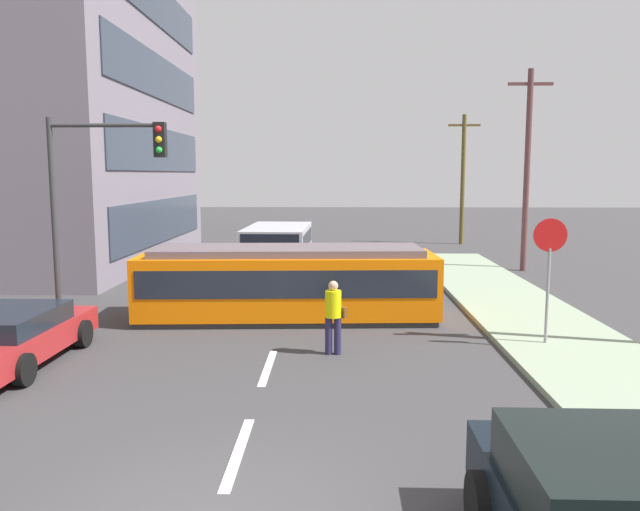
% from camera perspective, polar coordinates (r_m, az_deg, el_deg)
% --- Properties ---
extents(ground_plane, '(120.00, 120.00, 0.00)m').
position_cam_1_polar(ground_plane, '(17.12, -3.33, -6.13)').
color(ground_plane, '#3A393B').
extents(sidewalk_curb_right, '(3.20, 36.00, 0.14)m').
position_cam_1_polar(sidewalk_curb_right, '(14.25, 23.95, -9.28)').
color(sidewalk_curb_right, gray).
rests_on(sidewalk_curb_right, ground).
extents(lane_stripe_1, '(0.16, 2.40, 0.01)m').
position_cam_1_polar(lane_stripe_1, '(9.58, -7.47, -17.35)').
color(lane_stripe_1, silver).
rests_on(lane_stripe_1, ground).
extents(lane_stripe_2, '(0.16, 2.40, 0.01)m').
position_cam_1_polar(lane_stripe_2, '(13.28, -4.78, -10.15)').
color(lane_stripe_2, silver).
rests_on(lane_stripe_2, ground).
extents(lane_stripe_3, '(0.16, 2.40, 0.01)m').
position_cam_1_polar(lane_stripe_3, '(23.48, -2.02, -2.40)').
color(lane_stripe_3, silver).
rests_on(lane_stripe_3, ground).
extents(lane_stripe_4, '(0.16, 2.40, 0.01)m').
position_cam_1_polar(lane_stripe_4, '(29.40, -1.32, -0.40)').
color(lane_stripe_4, silver).
rests_on(lane_stripe_4, ground).
extents(streetcar_tram, '(8.26, 2.92, 2.02)m').
position_cam_1_polar(streetcar_tram, '(17.40, -2.95, -2.40)').
color(streetcar_tram, orange).
rests_on(streetcar_tram, ground).
extents(city_bus, '(2.66, 5.38, 1.84)m').
position_cam_1_polar(city_bus, '(26.37, -3.87, 0.97)').
color(city_bus, '#A6A5B2').
rests_on(city_bus, ground).
extents(pedestrian_crossing, '(0.50, 0.36, 1.67)m').
position_cam_1_polar(pedestrian_crossing, '(13.96, 1.24, -5.27)').
color(pedestrian_crossing, '#272247').
rests_on(pedestrian_crossing, ground).
extents(parked_sedan_mid, '(2.10, 4.55, 1.19)m').
position_cam_1_polar(parked_sedan_mid, '(14.79, -26.26, -6.59)').
color(parked_sedan_mid, '#A32224').
rests_on(parked_sedan_mid, ground).
extents(stop_sign, '(0.76, 0.07, 2.88)m').
position_cam_1_polar(stop_sign, '(15.14, 20.20, 0.08)').
color(stop_sign, gray).
rests_on(stop_sign, sidewalk_curb_right).
extents(traffic_light_mast, '(2.92, 0.33, 5.39)m').
position_cam_1_polar(traffic_light_mast, '(16.37, -19.71, 6.13)').
color(traffic_light_mast, '#333333').
rests_on(traffic_light_mast, ground).
extents(utility_pole_mid, '(1.80, 0.24, 8.23)m').
position_cam_1_polar(utility_pole_mid, '(27.24, 18.37, 7.66)').
color(utility_pole_mid, brown).
rests_on(utility_pole_mid, ground).
extents(utility_pole_far, '(1.80, 0.24, 7.36)m').
position_cam_1_polar(utility_pole_far, '(36.88, 12.90, 7.01)').
color(utility_pole_far, brown).
rests_on(utility_pole_far, ground).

